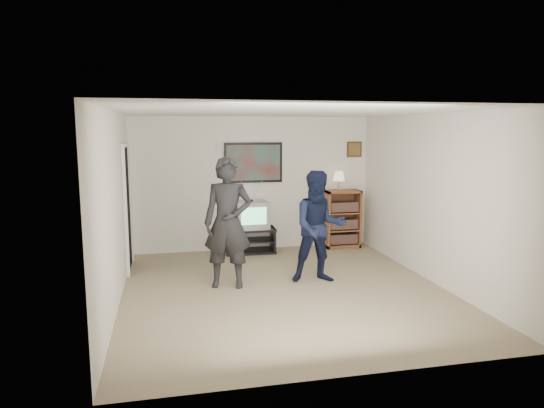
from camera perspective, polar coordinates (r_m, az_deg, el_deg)
name	(u,v)px	position (r m, az deg, el deg)	size (l,w,h in m)	color
room_shell	(279,200)	(7.04, 0.86, 0.49)	(4.51, 5.00, 2.51)	#7F6B50
media_stand	(250,240)	(9.03, -2.57, -4.27)	(0.94, 0.55, 0.46)	black
crt_television	(251,215)	(8.93, -2.43, -1.28)	(0.59, 0.50, 0.50)	#A1A19C
bookshelf	(342,219)	(9.47, 8.23, -1.73)	(0.67, 0.38, 1.11)	brown
table_lamp	(339,181)	(9.33, 7.86, 2.71)	(0.23, 0.23, 0.37)	beige
person_tall	(228,223)	(6.96, -5.22, -2.21)	(0.69, 0.45, 1.88)	black
person_short	(319,227)	(7.21, 5.55, -2.70)	(0.81, 0.63, 1.67)	black
controller_left	(225,202)	(7.09, -5.51, 0.22)	(0.03, 0.12, 0.03)	white
controller_right	(314,212)	(7.41, 4.96, -0.94)	(0.03, 0.12, 0.03)	white
poster	(253,163)	(9.07, -2.21, 4.88)	(1.10, 0.03, 0.75)	black
air_vent	(224,147)	(8.98, -5.71, 6.73)	(0.28, 0.02, 0.14)	white
small_picture	(354,149)	(9.62, 9.66, 6.36)	(0.30, 0.03, 0.30)	#432815
doorway	(127,208)	(8.16, -16.70, -0.51)	(0.03, 0.85, 2.00)	black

